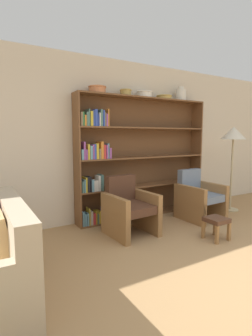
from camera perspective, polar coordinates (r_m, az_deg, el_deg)
The scene contains 11 objects.
wall_back at distance 4.82m, azimuth 1.24°, elevation 6.03°, with size 12.00×0.06×2.75m.
bookshelf at distance 4.66m, azimuth 1.53°, elevation 1.93°, with size 2.58×0.30×2.13m.
bowl_sage at distance 4.36m, azimuth -6.27°, elevation 16.65°, with size 0.29×0.29×0.11m.
bowl_slate at distance 4.59m, azimuth -0.08°, elevation 16.16°, with size 0.21×0.21×0.11m.
bowl_stoneware at distance 4.80m, azimuth 4.04°, elevation 15.77°, with size 0.28×0.28×0.11m.
bowl_copper at distance 5.05m, azimuth 8.31°, elevation 15.03°, with size 0.29×0.29×0.07m.
vase_tall at distance 5.32m, azimuth 11.87°, elevation 15.34°, with size 0.19×0.19×0.26m.
armchair_leather at distance 3.95m, azimuth 0.66°, elevation -8.72°, with size 0.68×0.72×0.85m.
armchair_cushioned at distance 4.83m, azimuth 15.52°, elevation -6.06°, with size 0.67×0.71×0.85m.
floor_lamp at distance 5.46m, azimuth 22.33°, elevation 6.29°, with size 0.47×0.47×1.63m.
footstool at distance 3.97m, azimuth 19.07°, elevation -11.15°, with size 0.28×0.28×0.31m.
Camera 1 is at (-2.53, -1.30, 1.46)m, focal length 28.00 mm.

